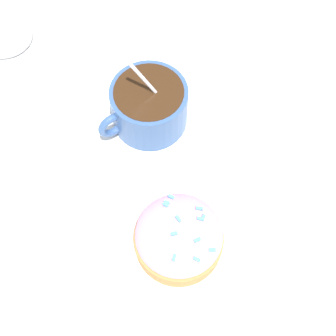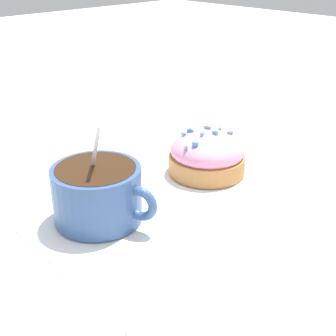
{
  "view_description": "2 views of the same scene",
  "coord_description": "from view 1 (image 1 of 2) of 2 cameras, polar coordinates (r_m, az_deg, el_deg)",
  "views": [
    {
      "loc": [
        0.23,
        -0.04,
        0.49
      ],
      "look_at": [
        0.0,
        0.01,
        0.03
      ],
      "focal_mm": 50.0,
      "sensor_mm": 36.0,
      "label": 1
    },
    {
      "loc": [
        -0.32,
        -0.34,
        0.26
      ],
      "look_at": [
        0.01,
        0.0,
        0.03
      ],
      "focal_mm": 50.0,
      "sensor_mm": 36.0,
      "label": 2
    }
  ],
  "objects": [
    {
      "name": "coffee_cup",
      "position": [
        0.55,
        -2.38,
        7.66
      ],
      "size": [
        0.09,
        0.11,
        0.11
      ],
      "color": "#335184",
      "rests_on": "paper_napkin"
    },
    {
      "name": "sugar_bowl",
      "position": [
        0.64,
        -18.71,
        13.74
      ],
      "size": [
        0.07,
        0.07,
        0.07
      ],
      "color": "white",
      "rests_on": "ground_plane"
    },
    {
      "name": "ground_plane",
      "position": [
        0.54,
        -1.47,
        -1.46
      ],
      "size": [
        3.0,
        3.0,
        0.0
      ],
      "primitive_type": "plane",
      "color": "silver"
    },
    {
      "name": "paper_napkin",
      "position": [
        0.54,
        -1.47,
        -1.39
      ],
      "size": [
        0.32,
        0.31,
        0.0
      ],
      "color": "white",
      "rests_on": "ground_plane"
    },
    {
      "name": "frosted_pastry",
      "position": [
        0.49,
        1.33,
        -8.38
      ],
      "size": [
        0.09,
        0.09,
        0.05
      ],
      "color": "#B2753D",
      "rests_on": "paper_napkin"
    }
  ]
}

